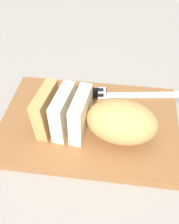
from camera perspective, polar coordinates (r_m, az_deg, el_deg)
ground_plane at (r=0.66m, az=0.00°, el=-2.99°), size 3.00×3.00×0.00m
cutting_board at (r=0.65m, az=0.00°, el=-2.46°), size 0.42×0.31×0.02m
bread_loaf at (r=0.58m, az=2.51°, el=-1.31°), size 0.27×0.13×0.10m
bread_knife at (r=0.70m, az=3.89°, el=3.90°), size 0.29×0.05×0.02m
crumb_near_knife at (r=0.67m, az=3.72°, el=0.87°), size 0.00×0.00×0.00m
crumb_near_loaf at (r=0.62m, az=-1.36°, el=-3.29°), size 0.01×0.01×0.01m
crumb_stray_left at (r=0.63m, az=6.04°, el=-3.59°), size 0.00×0.00×0.00m
crumb_stray_right at (r=0.62m, az=0.74°, el=-3.76°), size 0.01×0.01×0.01m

